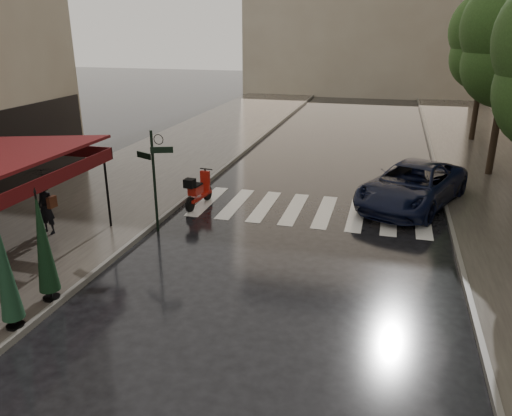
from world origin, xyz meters
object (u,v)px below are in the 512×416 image
at_px(parasol_front, 43,242).
at_px(parasol_back, 5,270).
at_px(scooter, 198,191).
at_px(parked_car, 412,185).
at_px(pedestrian_with_umbrella, 42,181).

distance_m(parasol_front, parasol_back, 1.17).
xyz_separation_m(scooter, parked_car, (7.11, 1.97, 0.19)).
relative_size(scooter, parked_car, 0.34).
distance_m(pedestrian_with_umbrella, parasol_front, 4.09).
bearing_deg(parasol_front, parked_car, 48.28).
height_order(parasol_front, parasol_back, parasol_front).
bearing_deg(pedestrian_with_umbrella, parasol_back, -54.97).
xyz_separation_m(parked_car, parasol_back, (-7.94, -10.06, 0.66)).
bearing_deg(scooter, pedestrian_with_umbrella, -125.48).
height_order(parked_car, parasol_back, parasol_back).
xyz_separation_m(pedestrian_with_umbrella, scooter, (3.28, 3.66, -1.17)).
bearing_deg(scooter, parasol_back, -89.46).
bearing_deg(parasol_back, parasol_front, 90.00).
distance_m(scooter, parasol_back, 8.18).
xyz_separation_m(parasol_front, parasol_back, (0.00, -1.16, -0.11)).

